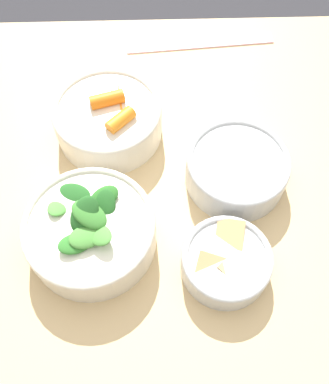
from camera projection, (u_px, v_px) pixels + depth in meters
ground_plane at (173, 318)px, 1.31m from camera, size 10.00×10.00×0.00m
dining_table at (180, 235)px, 0.76m from camera, size 1.34×0.89×0.73m
bowl_carrots at (108, 119)px, 0.72m from camera, size 0.18×0.18×0.08m
bowl_greens at (91, 231)px, 0.62m from camera, size 0.19×0.19×0.10m
bowl_beans_hotdog at (236, 170)px, 0.68m from camera, size 0.16×0.16×0.06m
bowl_cookies at (226, 262)px, 0.60m from camera, size 0.13×0.13×0.05m
ruler at (200, 43)px, 0.86m from camera, size 0.30×0.05×0.00m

